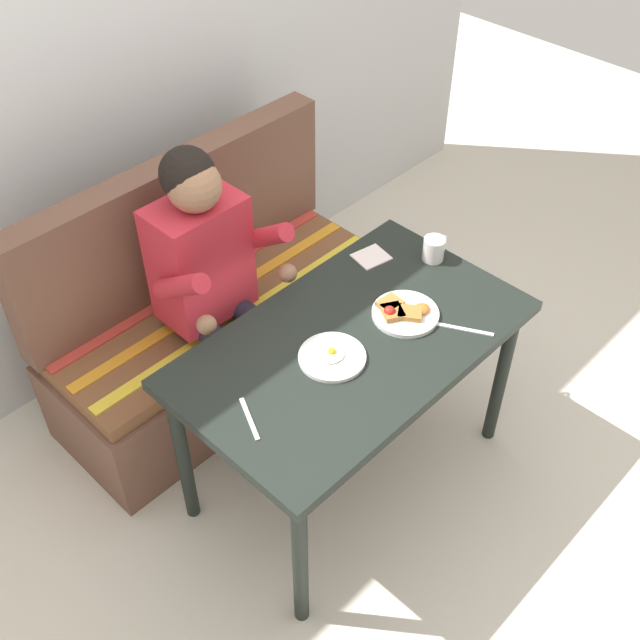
{
  "coord_description": "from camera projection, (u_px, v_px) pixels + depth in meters",
  "views": [
    {
      "loc": [
        -1.39,
        -1.2,
        2.54
      ],
      "look_at": [
        0.0,
        0.15,
        0.72
      ],
      "focal_mm": 43.85,
      "sensor_mm": 36.0,
      "label": 1
    }
  ],
  "objects": [
    {
      "name": "person",
      "position": [
        213.0,
        272.0,
        2.82
      ],
      "size": [
        0.45,
        0.61,
        1.21
      ],
      "color": "red",
      "rests_on": "ground"
    },
    {
      "name": "plate_breakfast",
      "position": [
        403.0,
        312.0,
        2.66
      ],
      "size": [
        0.23,
        0.23,
        0.05
      ],
      "color": "white",
      "rests_on": "table"
    },
    {
      "name": "couch",
      "position": [
        214.0,
        318.0,
        3.24
      ],
      "size": [
        1.44,
        0.56,
        1.0
      ],
      "color": "brown",
      "rests_on": "ground"
    },
    {
      "name": "knife",
      "position": [
        464.0,
        329.0,
        2.61
      ],
      "size": [
        0.11,
        0.18,
        0.0
      ],
      "primitive_type": "cube",
      "rotation": [
        0.0,
        0.0,
        0.49
      ],
      "color": "silver",
      "rests_on": "table"
    },
    {
      "name": "table",
      "position": [
        352.0,
        357.0,
        2.64
      ],
      "size": [
        1.2,
        0.7,
        0.73
      ],
      "color": "black",
      "rests_on": "ground"
    },
    {
      "name": "plate_eggs",
      "position": [
        332.0,
        357.0,
        2.51
      ],
      "size": [
        0.22,
        0.22,
        0.04
      ],
      "color": "white",
      "rests_on": "table"
    },
    {
      "name": "napkin",
      "position": [
        371.0,
        257.0,
        2.89
      ],
      "size": [
        0.14,
        0.13,
        0.01
      ],
      "primitive_type": "cube",
      "rotation": [
        0.0,
        0.0,
        -0.2
      ],
      "color": "silver",
      "rests_on": "table"
    },
    {
      "name": "ground_plane",
      "position": [
        347.0,
        471.0,
        3.08
      ],
      "size": [
        8.0,
        8.0,
        0.0
      ],
      "primitive_type": "plane",
      "color": "beige"
    },
    {
      "name": "fork",
      "position": [
        249.0,
        419.0,
        2.33
      ],
      "size": [
        0.08,
        0.16,
        0.0
      ],
      "primitive_type": "cube",
      "rotation": [
        0.0,
        0.0,
        -0.44
      ],
      "color": "silver",
      "rests_on": "table"
    },
    {
      "name": "back_wall",
      "position": [
        99.0,
        57.0,
        2.84
      ],
      "size": [
        4.4,
        0.1,
        2.6
      ],
      "primitive_type": "cube",
      "color": "silver",
      "rests_on": "ground"
    },
    {
      "name": "coffee_mug",
      "position": [
        434.0,
        248.0,
        2.86
      ],
      "size": [
        0.12,
        0.08,
        0.09
      ],
      "color": "white",
      "rests_on": "table"
    }
  ]
}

